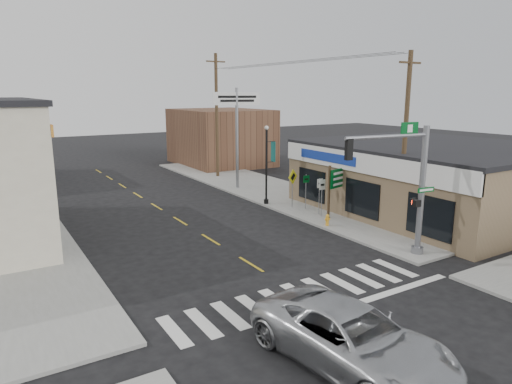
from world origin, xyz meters
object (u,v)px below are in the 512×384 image
lamp_post (267,159)px  utility_pole_far (217,115)px  dance_center_sign (237,114)px  utility_pole_near (405,141)px  suv (351,337)px  bare_tree (379,155)px  guide_sign (339,183)px  fire_hydrant (327,219)px  traffic_signal_pole (412,178)px

lamp_post → utility_pole_far: bearing=104.6°
dance_center_sign → utility_pole_near: (1.90, -14.24, -0.86)m
suv → lamp_post: 18.30m
bare_tree → guide_sign: bearing=158.4°
suv → guide_sign: size_ratio=1.92×
guide_sign → fire_hydrant: bearing=-162.4°
lamp_post → dance_center_sign: 6.26m
guide_sign → lamp_post: (-1.84, 4.89, 0.98)m
lamp_post → dance_center_sign: bearing=105.0°
traffic_signal_pole → utility_pole_far: (1.84, 22.29, 1.76)m
traffic_signal_pole → bare_tree: (4.06, 5.81, 0.02)m
guide_sign → lamp_post: lamp_post is taller
suv → utility_pole_near: 13.82m
guide_sign → utility_pole_far: (-0.02, 15.61, 3.33)m
dance_center_sign → guide_sign: bearing=-66.7°
guide_sign → fire_hydrant: guide_sign is taller
traffic_signal_pole → bare_tree: 7.09m
utility_pole_near → utility_pole_far: size_ratio=0.89×
fire_hydrant → bare_tree: 5.14m
dance_center_sign → utility_pole_near: utility_pole_near is taller
suv → utility_pole_far: 29.13m
fire_hydrant → utility_pole_near: bearing=-43.1°
guide_sign → dance_center_sign: size_ratio=0.41×
utility_pole_near → utility_pole_far: (-1.00, 19.35, 0.58)m
utility_pole_far → fire_hydrant: bearing=-100.8°
traffic_signal_pole → fire_hydrant: traffic_signal_pole is taller
suv → fire_hydrant: size_ratio=9.26×
fire_hydrant → utility_pole_near: utility_pole_near is taller
dance_center_sign → bare_tree: (3.12, -11.37, -2.02)m
dance_center_sign → utility_pole_far: 5.20m
dance_center_sign → bare_tree: 11.96m
dance_center_sign → utility_pole_far: utility_pole_far is taller
dance_center_sign → utility_pole_near: 14.39m
bare_tree → utility_pole_near: (-1.22, -2.87, 1.16)m
traffic_signal_pole → utility_pole_near: (2.84, 2.94, 1.18)m
traffic_signal_pole → utility_pole_near: 4.26m
utility_pole_far → guide_sign: bearing=-94.7°
lamp_post → guide_sign: bearing=-45.1°
bare_tree → utility_pole_far: bearing=97.7°
dance_center_sign → bare_tree: dance_center_sign is taller
suv → traffic_signal_pole: size_ratio=1.00×
fire_hydrant → bare_tree: (3.99, 0.27, 3.23)m
lamp_post → utility_pole_far: size_ratio=0.49×
utility_pole_near → bare_tree: bearing=64.1°
utility_pole_far → suv: bearing=-114.5°
fire_hydrant → utility_pole_far: 17.57m
traffic_signal_pole → guide_sign: bearing=81.2°
traffic_signal_pole → lamp_post: size_ratio=1.17×
fire_hydrant → suv: bearing=-127.6°
traffic_signal_pole → fire_hydrant: size_ratio=9.27×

